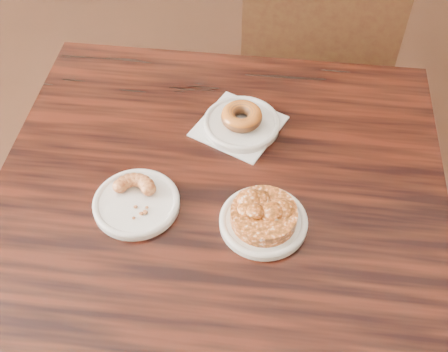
{
  "coord_description": "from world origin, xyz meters",
  "views": [
    {
      "loc": [
        -0.03,
        -0.7,
        1.57
      ],
      "look_at": [
        0.0,
        -0.04,
        0.8
      ],
      "focal_mm": 45.0,
      "sensor_mm": 36.0,
      "label": 1
    }
  ],
  "objects_px": {
    "cafe_table": "(219,295)",
    "glazed_donut": "(242,116)",
    "chair_far": "(319,57)",
    "cruller_fragment": "(135,197)",
    "apple_fritter": "(264,213)"
  },
  "relations": [
    {
      "from": "apple_fritter",
      "to": "cruller_fragment",
      "type": "relative_size",
      "value": 1.7
    },
    {
      "from": "chair_far",
      "to": "glazed_donut",
      "type": "bearing_deg",
      "value": 80.79
    },
    {
      "from": "cafe_table",
      "to": "glazed_donut",
      "type": "relative_size",
      "value": 10.07
    },
    {
      "from": "cafe_table",
      "to": "chair_far",
      "type": "distance_m",
      "value": 0.87
    },
    {
      "from": "chair_far",
      "to": "apple_fritter",
      "type": "relative_size",
      "value": 5.58
    },
    {
      "from": "glazed_donut",
      "to": "cruller_fragment",
      "type": "xyz_separation_m",
      "value": [
        -0.21,
        -0.19,
        -0.01
      ]
    },
    {
      "from": "chair_far",
      "to": "cruller_fragment",
      "type": "relative_size",
      "value": 9.47
    },
    {
      "from": "glazed_donut",
      "to": "apple_fritter",
      "type": "xyz_separation_m",
      "value": [
        0.02,
        -0.25,
        0.0
      ]
    },
    {
      "from": "chair_far",
      "to": "cafe_table",
      "type": "bearing_deg",
      "value": 82.69
    },
    {
      "from": "chair_far",
      "to": "apple_fritter",
      "type": "distance_m",
      "value": 0.96
    },
    {
      "from": "apple_fritter",
      "to": "cafe_table",
      "type": "bearing_deg",
      "value": 139.63
    },
    {
      "from": "cafe_table",
      "to": "apple_fritter",
      "type": "relative_size",
      "value": 5.27
    },
    {
      "from": "apple_fritter",
      "to": "cruller_fragment",
      "type": "height_order",
      "value": "apple_fritter"
    },
    {
      "from": "cafe_table",
      "to": "glazed_donut",
      "type": "height_order",
      "value": "glazed_donut"
    },
    {
      "from": "chair_far",
      "to": "cruller_fragment",
      "type": "distance_m",
      "value": 1.0
    }
  ]
}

